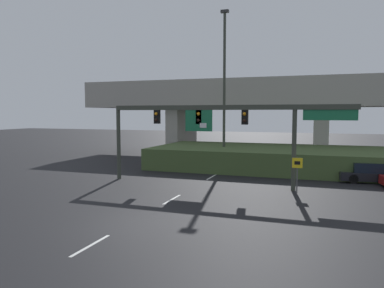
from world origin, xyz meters
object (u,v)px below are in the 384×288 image
signal_gantry (218,120)px  parked_sedan_near_right (371,173)px  speed_limit_sign (297,170)px  highway_light_pole_near (224,85)px

signal_gantry → parked_sedan_near_right: (9.83, 4.77, -3.75)m
speed_limit_sign → parked_sedan_near_right: (4.62, 5.83, -0.82)m
highway_light_pole_near → parked_sedan_near_right: bearing=-19.0°
signal_gantry → speed_limit_sign: signal_gantry is taller
speed_limit_sign → signal_gantry: bearing=168.6°
highway_light_pole_near → speed_limit_sign: bearing=-54.3°
speed_limit_sign → parked_sedan_near_right: 7.48m
speed_limit_sign → highway_light_pole_near: 13.47m
signal_gantry → parked_sedan_near_right: size_ratio=3.51×
highway_light_pole_near → parked_sedan_near_right: size_ratio=2.99×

